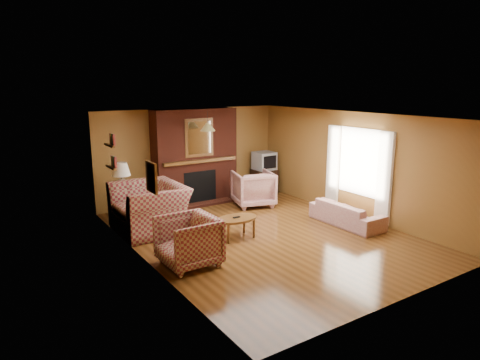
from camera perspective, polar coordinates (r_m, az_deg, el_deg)
floor at (r=8.81m, az=3.21°, el=-7.28°), size 6.50×6.50×0.00m
ceiling at (r=8.30m, az=3.42°, el=8.49°), size 6.50×6.50×0.00m
wall_back at (r=11.20m, az=-6.61°, el=3.35°), size 6.50×0.00×6.50m
wall_front at (r=6.25m, az=21.33°, el=-5.01°), size 6.50×0.00×6.50m
wall_left at (r=7.31m, az=-12.69°, el=-1.94°), size 0.00×6.50×6.50m
wall_right at (r=10.13m, az=14.78°, el=2.02°), size 0.00×6.50×6.50m
fireplace at (r=10.97m, az=-5.98°, el=3.08°), size 2.20×0.82×2.40m
window_right at (r=9.98m, az=15.42°, el=1.39°), size 0.10×1.85×2.00m
bookshelf at (r=9.00m, az=-16.78°, el=3.60°), size 0.09×0.55×0.71m
botanical_print at (r=6.96m, az=-11.70°, el=0.36°), size 0.05×0.40×0.50m
pendant_light at (r=10.26m, az=-4.32°, el=7.05°), size 0.36×0.36×0.48m
plaid_loveseat at (r=9.07m, az=-11.99°, el=-3.67°), size 1.33×1.52×0.99m
plaid_armchair at (r=7.31m, az=-6.92°, el=-8.09°), size 0.94×0.92×0.85m
floral_sofa at (r=9.62m, az=14.03°, el=-4.33°), size 0.68×1.71×0.50m
floral_armchair at (r=10.74m, az=1.78°, el=-1.14°), size 1.17×1.19×0.87m
coffee_table at (r=8.49m, az=-0.46°, el=-5.39°), size 0.88×0.55×0.44m
side_table at (r=9.90m, az=-15.30°, el=-3.47°), size 0.51×0.51×0.65m
table_lamp at (r=9.73m, az=-15.55°, el=0.50°), size 0.41×0.41×0.67m
tv_stand at (r=12.05m, az=3.22°, el=-0.12°), size 0.65×0.60×0.67m
crt_tv at (r=11.93m, az=3.27°, el=2.58°), size 0.53×0.53×0.49m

